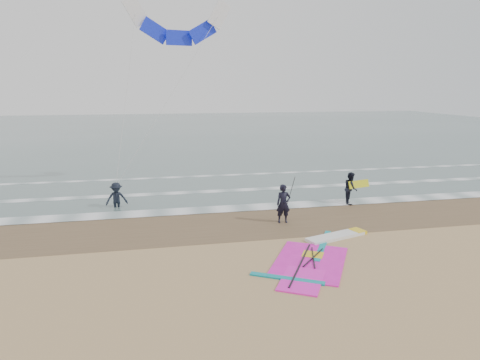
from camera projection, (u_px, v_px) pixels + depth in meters
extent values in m
plane|color=tan|center=(325.00, 274.00, 14.13)|extent=(120.00, 120.00, 0.00)
cube|color=#47605E|center=(191.00, 131.00, 60.06)|extent=(120.00, 80.00, 0.02)
cube|color=brown|center=(275.00, 220.00, 19.87)|extent=(120.00, 5.00, 0.01)
cube|color=white|center=(263.00, 207.00, 21.97)|extent=(120.00, 1.20, 0.02)
cube|color=white|center=(247.00, 190.00, 25.61)|extent=(120.00, 0.70, 0.02)
cube|color=white|center=(233.00, 175.00, 29.92)|extent=(120.00, 0.50, 0.01)
cube|color=white|center=(335.00, 236.00, 17.51)|extent=(2.73, 1.45, 0.13)
cube|color=yellow|center=(358.00, 231.00, 18.09)|extent=(0.65, 0.75, 0.14)
cube|color=#FF20C7|center=(310.00, 261.00, 15.10)|extent=(3.72, 4.11, 0.04)
cube|color=#FF20C7|center=(302.00, 280.00, 13.63)|extent=(2.06, 2.29, 0.05)
cube|color=#0C8C99|center=(323.00, 245.00, 16.63)|extent=(1.90, 3.06, 0.05)
cube|color=#0C8C99|center=(287.00, 278.00, 13.74)|extent=(2.23, 1.42, 0.05)
cube|color=yellow|center=(313.00, 255.00, 15.67)|extent=(0.96, 0.92, 0.06)
cylinder|color=black|center=(300.00, 264.00, 14.81)|extent=(1.97, 3.34, 0.06)
cylinder|color=black|center=(313.00, 257.00, 15.34)|extent=(1.31, 1.45, 0.04)
cylinder|color=black|center=(313.00, 257.00, 15.34)|extent=(0.63, 1.83, 0.04)
imported|color=black|center=(283.00, 204.00, 19.31)|extent=(0.67, 0.46, 1.77)
imported|color=black|center=(351.00, 188.00, 22.45)|extent=(0.88, 0.99, 1.70)
imported|color=black|center=(116.00, 192.00, 21.67)|extent=(1.16, 0.77, 1.68)
cylinder|color=black|center=(290.00, 195.00, 19.28)|extent=(0.17, 0.86, 1.82)
cube|color=yellow|center=(359.00, 184.00, 22.39)|extent=(1.30, 0.51, 0.39)
cube|color=white|center=(136.00, 11.00, 23.85)|extent=(1.48, 0.42, 1.74)
cube|color=#1527E7|center=(155.00, 31.00, 24.26)|extent=(1.73, 0.47, 1.49)
cube|color=#1527E7|center=(179.00, 38.00, 24.61)|extent=(1.51, 0.43, 0.84)
cube|color=#1527E7|center=(202.00, 32.00, 24.80)|extent=(1.73, 0.47, 1.49)
cube|color=white|center=(219.00, 14.00, 24.78)|extent=(1.48, 0.42, 1.74)
cylinder|color=beige|center=(126.00, 95.00, 22.73)|extent=(1.33, 4.11, 9.09)
cylinder|color=beige|center=(171.00, 95.00, 23.20)|extent=(6.06, 4.11, 9.09)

